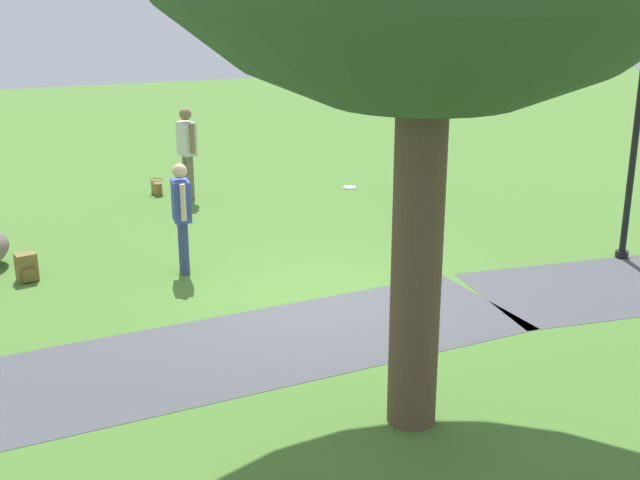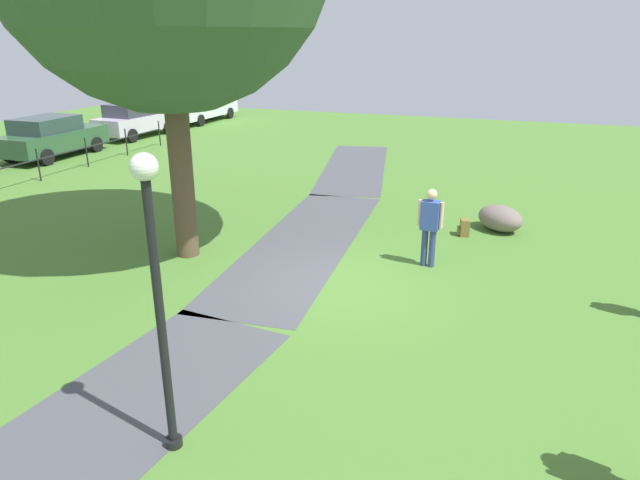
# 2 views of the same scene
# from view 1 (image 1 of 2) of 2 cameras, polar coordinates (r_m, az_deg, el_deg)

# --- Properties ---
(ground_plane) EXTENTS (48.00, 48.00, 0.00)m
(ground_plane) POSITION_cam_1_polar(r_m,az_deg,el_deg) (11.32, -0.09, -3.82)
(ground_plane) COLOR #4B7A2F
(footpath_segment_mid) EXTENTS (8.14, 2.72, 0.01)m
(footpath_segment_mid) POSITION_cam_1_polar(r_m,az_deg,el_deg) (9.64, -8.10, -8.02)
(footpath_segment_mid) COLOR #4A4B51
(footpath_segment_mid) RESTS_ON ground
(lamp_post) EXTENTS (0.28, 0.28, 3.43)m
(lamp_post) POSITION_cam_1_polar(r_m,az_deg,el_deg) (13.14, 20.97, 7.67)
(lamp_post) COLOR black
(lamp_post) RESTS_ON ground
(woman_with_handbag) EXTENTS (0.34, 0.50, 1.76)m
(woman_with_handbag) POSITION_cam_1_polar(r_m,az_deg,el_deg) (16.17, -9.13, 6.37)
(woman_with_handbag) COLOR #6F6751
(woman_with_handbag) RESTS_ON ground
(man_near_boulder) EXTENTS (0.43, 0.41, 1.77)m
(man_near_boulder) POSITION_cam_1_polar(r_m,az_deg,el_deg) (16.90, 6.40, 7.02)
(man_near_boulder) COLOR brown
(man_near_boulder) RESTS_ON ground
(passerby_on_path) EXTENTS (0.27, 0.52, 1.63)m
(passerby_on_path) POSITION_cam_1_polar(r_m,az_deg,el_deg) (12.05, -9.48, 2.00)
(passerby_on_path) COLOR navy
(passerby_on_path) RESTS_ON ground
(handbag_on_grass) EXTENTS (0.31, 0.33, 0.31)m
(handbag_on_grass) POSITION_cam_1_polar(r_m,az_deg,el_deg) (16.76, -11.16, 3.56)
(handbag_on_grass) COLOR brown
(handbag_on_grass) RESTS_ON ground
(backpack_by_boulder) EXTENTS (0.32, 0.31, 0.40)m
(backpack_by_boulder) POSITION_cam_1_polar(r_m,az_deg,el_deg) (12.50, -19.50, -1.81)
(backpack_by_boulder) COLOR olive
(backpack_by_boulder) RESTS_ON ground
(frisbee_on_grass) EXTENTS (0.27, 0.27, 0.02)m
(frisbee_on_grass) POSITION_cam_1_polar(r_m,az_deg,el_deg) (17.00, 2.04, 3.64)
(frisbee_on_grass) COLOR white
(frisbee_on_grass) RESTS_ON ground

